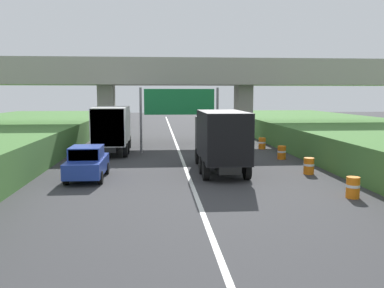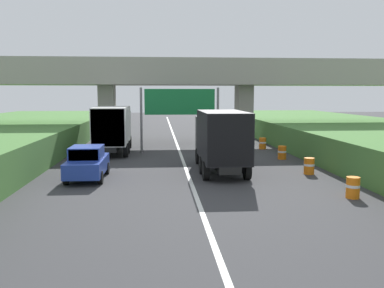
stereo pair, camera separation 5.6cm
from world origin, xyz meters
TOP-DOWN VIEW (x-y plane):
  - lane_centre_stripe at (0.00, 30.43)m, footprint 0.20×100.87m
  - overpass_bridge at (0.00, 38.04)m, footprint 40.00×4.80m
  - overhead_highway_sign at (0.00, 32.20)m, footprint 5.88×0.18m
  - truck_silver at (-4.93, 32.43)m, footprint 2.44×7.30m
  - truck_black at (1.86, 24.30)m, footprint 2.44×7.30m
  - car_blue at (-5.25, 22.79)m, footprint 1.86×4.10m
  - construction_barrel_2 at (6.55, 17.92)m, footprint 0.57×0.57m
  - construction_barrel_3 at (6.61, 23.17)m, footprint 0.57×0.57m
  - construction_barrel_4 at (6.68, 28.42)m, footprint 0.57×0.57m
  - construction_barrel_5 at (6.68, 33.67)m, footprint 0.57×0.57m

SIDE VIEW (x-z plane):
  - lane_centre_stripe at x=0.00m, z-range 0.00..0.01m
  - construction_barrel_2 at x=6.55m, z-range 0.01..0.91m
  - construction_barrel_3 at x=6.61m, z-range 0.01..0.91m
  - construction_barrel_4 at x=6.68m, z-range 0.01..0.91m
  - construction_barrel_5 at x=6.68m, z-range 0.01..0.91m
  - car_blue at x=-5.25m, z-range 0.00..1.72m
  - truck_silver at x=-4.93m, z-range 0.21..3.65m
  - truck_black at x=1.86m, z-range 0.21..3.65m
  - overhead_highway_sign at x=0.00m, z-range 1.10..5.94m
  - overpass_bridge at x=0.00m, z-range 1.81..9.15m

